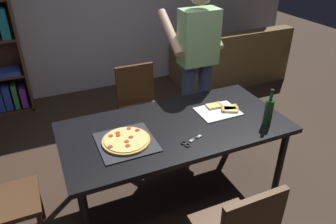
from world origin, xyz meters
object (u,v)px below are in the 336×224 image
(pepperoni_pizza_on_tray, at_px, (126,141))
(kitchen_scissors, at_px, (189,142))
(chair_far_side, at_px, (139,102))
(wine_bottle, at_px, (269,111))
(person_serving_pizza, at_px, (197,58))
(couch, at_px, (231,62))
(dining_table, at_px, (175,132))

(pepperoni_pizza_on_tray, bearing_deg, kitchen_scissors, -23.53)
(chair_far_side, distance_m, wine_bottle, 1.46)
(person_serving_pizza, distance_m, kitchen_scissors, 1.17)
(chair_far_side, height_order, wine_bottle, wine_bottle)
(couch, bearing_deg, kitchen_scissors, -130.31)
(wine_bottle, xyz_separation_m, kitchen_scissors, (-0.71, 0.02, -0.11))
(couch, xyz_separation_m, person_serving_pizza, (-1.32, -1.26, 0.70))
(couch, relative_size, wine_bottle, 5.42)
(chair_far_side, relative_size, kitchen_scissors, 4.53)
(person_serving_pizza, bearing_deg, chair_far_side, 159.20)
(chair_far_side, xyz_separation_m, kitchen_scissors, (-0.01, -1.21, 0.24))
(person_serving_pizza, xyz_separation_m, pepperoni_pizza_on_tray, (-1.02, -0.80, -0.23))
(pepperoni_pizza_on_tray, distance_m, wine_bottle, 1.17)
(couch, height_order, pepperoni_pizza_on_tray, couch)
(dining_table, height_order, person_serving_pizza, person_serving_pizza)
(couch, relative_size, person_serving_pizza, 0.98)
(couch, distance_m, wine_bottle, 2.62)
(dining_table, distance_m, pepperoni_pizza_on_tray, 0.46)
(person_serving_pizza, bearing_deg, dining_table, -128.64)
(chair_far_side, xyz_separation_m, person_serving_pizza, (0.58, -0.22, 0.49))
(couch, bearing_deg, pepperoni_pizza_on_tray, -138.73)
(dining_table, relative_size, person_serving_pizza, 1.07)
(chair_far_side, xyz_separation_m, couch, (1.90, 1.04, -0.21))
(person_serving_pizza, distance_m, wine_bottle, 1.02)
(pepperoni_pizza_on_tray, xyz_separation_m, wine_bottle, (1.15, -0.21, 0.10))
(dining_table, bearing_deg, wine_bottle, -21.57)
(dining_table, distance_m, person_serving_pizza, 0.98)
(dining_table, relative_size, pepperoni_pizza_on_tray, 4.38)
(dining_table, relative_size, chair_far_side, 2.07)
(pepperoni_pizza_on_tray, distance_m, kitchen_scissors, 0.48)
(person_serving_pizza, bearing_deg, pepperoni_pizza_on_tray, -142.13)
(dining_table, relative_size, wine_bottle, 5.90)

